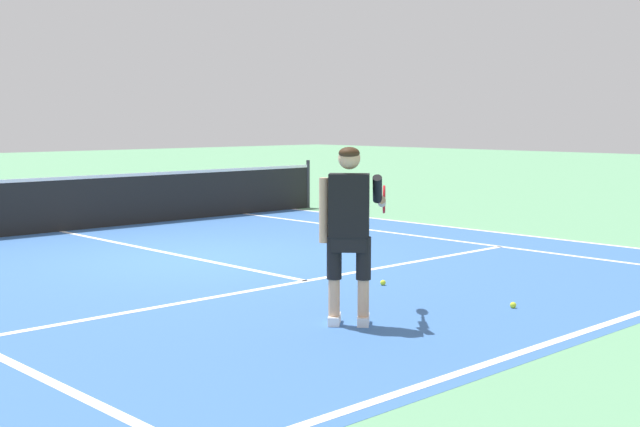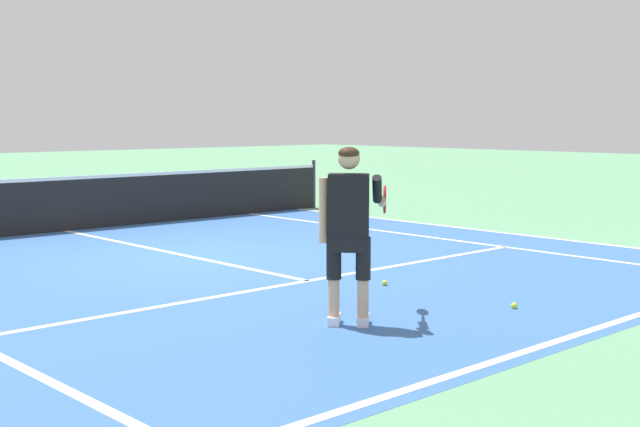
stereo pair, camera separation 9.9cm
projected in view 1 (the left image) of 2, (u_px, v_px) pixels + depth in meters
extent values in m
plane|color=#609E70|center=(196.00, 259.00, 12.06)|extent=(80.00, 80.00, 0.00)
cube|color=#3866A8|center=(236.00, 267.00, 11.39)|extent=(10.98, 10.42, 0.00)
cube|color=white|center=(573.00, 335.00, 7.77)|extent=(10.98, 0.10, 0.01)
cube|color=white|center=(306.00, 281.00, 10.39)|extent=(8.23, 0.10, 0.01)
cube|color=white|center=(161.00, 252.00, 12.69)|extent=(0.10, 6.40, 0.01)
cube|color=white|center=(431.00, 238.00, 14.20)|extent=(0.10, 10.02, 0.01)
cube|color=white|center=(480.00, 230.00, 15.14)|extent=(0.10, 10.02, 0.01)
cylinder|color=#333338|center=(308.00, 184.00, 19.01)|extent=(0.08, 0.08, 1.07)
cube|color=black|center=(60.00, 206.00, 14.95)|extent=(11.84, 0.02, 0.91)
cube|color=white|center=(60.00, 179.00, 14.90)|extent=(11.84, 0.03, 0.06)
cube|color=white|center=(334.00, 319.00, 8.21)|extent=(0.28, 0.27, 0.09)
cube|color=white|center=(363.00, 320.00, 8.18)|extent=(0.28, 0.27, 0.09)
cylinder|color=tan|center=(334.00, 297.00, 8.14)|extent=(0.11, 0.11, 0.36)
cylinder|color=black|center=(334.00, 258.00, 8.10)|extent=(0.14, 0.14, 0.41)
cylinder|color=tan|center=(363.00, 298.00, 8.12)|extent=(0.11, 0.11, 0.36)
cylinder|color=black|center=(364.00, 258.00, 8.08)|extent=(0.14, 0.14, 0.41)
cube|color=black|center=(349.00, 241.00, 8.07)|extent=(0.38, 0.39, 0.20)
cube|color=black|center=(349.00, 205.00, 8.03)|extent=(0.42, 0.43, 0.60)
cylinder|color=tan|center=(324.00, 210.00, 8.06)|extent=(0.09, 0.09, 0.62)
cylinder|color=black|center=(377.00, 189.00, 8.08)|extent=(0.26, 0.24, 0.29)
cylinder|color=tan|center=(382.00, 202.00, 8.30)|extent=(0.27, 0.25, 0.14)
sphere|color=tan|center=(349.00, 158.00, 7.99)|extent=(0.21, 0.21, 0.21)
ellipsoid|color=#382314|center=(349.00, 153.00, 7.97)|extent=(0.28, 0.28, 0.12)
cylinder|color=#232326|center=(384.00, 202.00, 8.52)|extent=(0.17, 0.16, 0.03)
cylinder|color=red|center=(384.00, 201.00, 8.67)|extent=(0.09, 0.08, 0.02)
torus|color=red|center=(384.00, 199.00, 8.85)|extent=(0.24, 0.22, 0.30)
cylinder|color=silver|center=(384.00, 199.00, 8.85)|extent=(0.19, 0.17, 0.25)
sphere|color=#CCE02D|center=(383.00, 283.00, 10.12)|extent=(0.07, 0.07, 0.07)
sphere|color=#CCE02D|center=(513.00, 305.00, 8.90)|extent=(0.07, 0.07, 0.07)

